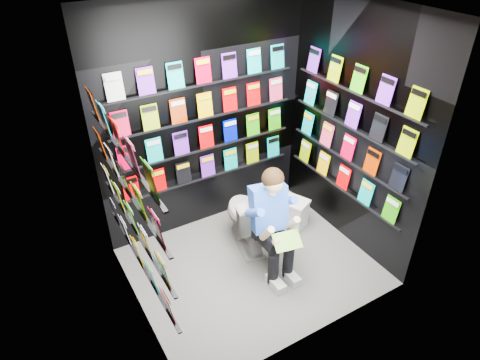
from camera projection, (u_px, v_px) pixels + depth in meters
floor at (252, 266)px, 4.57m from camera, size 2.40×2.40×0.00m
ceiling at (257, 10)px, 3.16m from camera, size 2.40×2.40×0.00m
wall_back at (204, 121)px, 4.59m from camera, size 2.40×0.04×2.60m
wall_front at (326, 221)px, 3.14m from camera, size 2.40×0.04×2.60m
wall_left at (124, 200)px, 3.35m from camera, size 0.04×2.00×2.60m
wall_right at (353, 131)px, 4.37m from camera, size 0.04×2.00×2.60m
comics_back at (206, 121)px, 4.56m from camera, size 2.10×0.06×1.37m
comics_left at (128, 199)px, 3.36m from camera, size 0.06×1.70×1.37m
comics_right at (351, 131)px, 4.36m from camera, size 0.06×1.70×1.37m
toilet at (247, 218)px, 4.68m from camera, size 0.56×0.82×0.73m
longbox at (289, 212)px, 5.12m from camera, size 0.39×0.48×0.32m
longbox_lid at (290, 200)px, 5.02m from camera, size 0.41×0.51×0.03m
reader at (267, 208)px, 4.20m from camera, size 0.61×0.78×1.29m
held_comic at (287, 241)px, 4.04m from camera, size 0.30×0.21×0.11m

